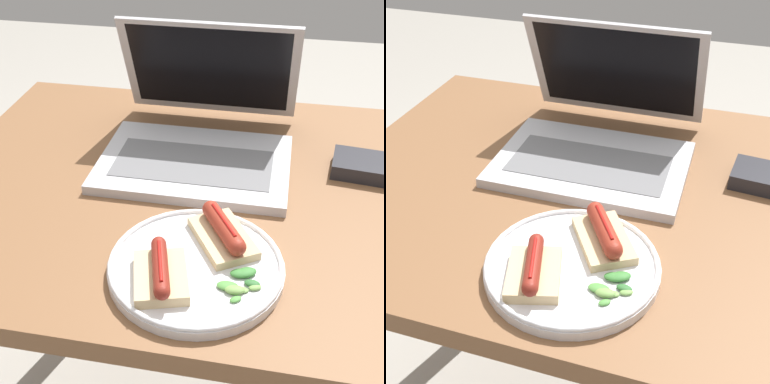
% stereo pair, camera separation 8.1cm
% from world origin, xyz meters
% --- Properties ---
extents(desk, '(1.05, 0.74, 0.73)m').
position_xyz_m(desk, '(0.00, 0.00, 0.62)').
color(desk, brown).
rests_on(desk, ground_plane).
extents(laptop, '(0.34, 0.34, 0.23)m').
position_xyz_m(laptop, '(-0.07, 0.10, 0.77)').
color(laptop, '#B7B7BC').
rests_on(laptop, desk).
extents(plate, '(0.25, 0.25, 0.02)m').
position_xyz_m(plate, '(-0.02, -0.22, 0.74)').
color(plate, silver).
rests_on(plate, desk).
extents(sausage_toast_left, '(0.12, 0.13, 0.04)m').
position_xyz_m(sausage_toast_left, '(0.01, -0.16, 0.76)').
color(sausage_toast_left, '#D6B784').
rests_on(sausage_toast_left, plate).
extents(sausage_toast_middle, '(0.10, 0.11, 0.04)m').
position_xyz_m(sausage_toast_middle, '(-0.06, -0.26, 0.76)').
color(sausage_toast_middle, '#D6B784').
rests_on(sausage_toast_middle, plate).
extents(salad_pile, '(0.06, 0.08, 0.01)m').
position_xyz_m(salad_pile, '(0.05, -0.25, 0.75)').
color(salad_pile, '#387A33').
rests_on(salad_pile, plate).
extents(external_drive, '(0.13, 0.10, 0.03)m').
position_xyz_m(external_drive, '(0.24, 0.09, 0.74)').
color(external_drive, '#232328').
rests_on(external_drive, desk).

